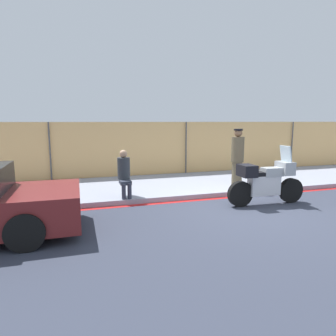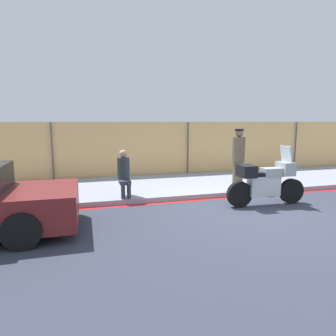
{
  "view_description": "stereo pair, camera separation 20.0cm",
  "coord_description": "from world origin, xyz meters",
  "views": [
    {
      "loc": [
        -4.16,
        -6.22,
        2.17
      ],
      "look_at": [
        -1.62,
        1.94,
        0.82
      ],
      "focal_mm": 32.0,
      "sensor_mm": 36.0,
      "label": 1
    },
    {
      "loc": [
        -3.96,
        -6.28,
        2.17
      ],
      "look_at": [
        -1.62,
        1.94,
        0.82
      ],
      "focal_mm": 32.0,
      "sensor_mm": 36.0,
      "label": 2
    }
  ],
  "objects": [
    {
      "name": "sidewalk",
      "position": [
        0.0,
        3.04,
        0.07
      ],
      "size": [
        37.09,
        3.45,
        0.14
      ],
      "color": "#8E93A3",
      "rests_on": "ground_plane"
    },
    {
      "name": "person_seated_on_curb",
      "position": [
        -2.92,
        1.76,
        0.84
      ],
      "size": [
        0.34,
        0.64,
        1.26
      ],
      "color": "#2D3342",
      "rests_on": "sidewalk"
    },
    {
      "name": "ground_plane",
      "position": [
        0.0,
        0.0,
        0.0
      ],
      "size": [
        120.0,
        120.0,
        0.0
      ],
      "primitive_type": "plane",
      "color": "#333847"
    },
    {
      "name": "curb_paint_stripe",
      "position": [
        0.0,
        1.22,
        0.0
      ],
      "size": [
        37.09,
        0.18,
        0.01
      ],
      "color": "red",
      "rests_on": "ground_plane"
    },
    {
      "name": "storefront_fence",
      "position": [
        0.0,
        4.86,
        1.07
      ],
      "size": [
        35.24,
        0.17,
        2.14
      ],
      "color": "#E5B26B",
      "rests_on": "ground_plane"
    },
    {
      "name": "motorcycle",
      "position": [
        0.54,
        0.29,
        0.63
      ],
      "size": [
        2.17,
        0.54,
        1.54
      ],
      "rotation": [
        0.0,
        0.0,
        -0.04
      ],
      "color": "black",
      "rests_on": "ground_plane"
    },
    {
      "name": "officer_standing",
      "position": [
        0.66,
        1.97,
        1.06
      ],
      "size": [
        0.39,
        0.39,
        1.8
      ],
      "color": "brown",
      "rests_on": "sidewalk"
    }
  ]
}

